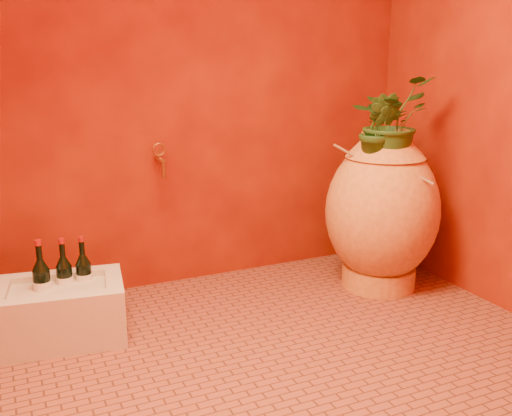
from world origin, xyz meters
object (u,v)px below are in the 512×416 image
wine_bottle_b (42,284)px  wall_tap (160,158)px  wine_bottle_c (84,276)px  wine_bottle_a (65,279)px  amphora (382,210)px  stone_basin (60,312)px

wine_bottle_b → wall_tap: wall_tap is taller
wine_bottle_c → wall_tap: (0.47, 0.29, 0.49)m
wine_bottle_b → wine_bottle_c: wine_bottle_b is taller
wine_bottle_b → wine_bottle_c: 0.19m
wine_bottle_c → wall_tap: wall_tap is taller
wine_bottle_c → wine_bottle_a: bearing=-177.4°
wine_bottle_a → wine_bottle_c: size_ratio=1.01×
amphora → wine_bottle_c: size_ratio=2.91×
amphora → wall_tap: amphora is taller
stone_basin → wine_bottle_a: 0.15m
amphora → wine_bottle_a: 1.68m
stone_basin → wine_bottle_c: bearing=31.3°
amphora → stone_basin: 1.73m
wine_bottle_a → wall_tap: 0.79m
wine_bottle_a → wine_bottle_b: (-0.10, -0.03, 0.01)m
wine_bottle_a → wine_bottle_c: wine_bottle_a is taller
amphora → wine_bottle_b: amphora is taller
amphora → wall_tap: (-1.11, 0.46, 0.30)m
wine_bottle_c → wall_tap: 0.73m
amphora → wine_bottle_c: 1.59m
amphora → stone_basin: bearing=176.9°
wine_bottle_b → wine_bottle_c: size_ratio=1.07×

